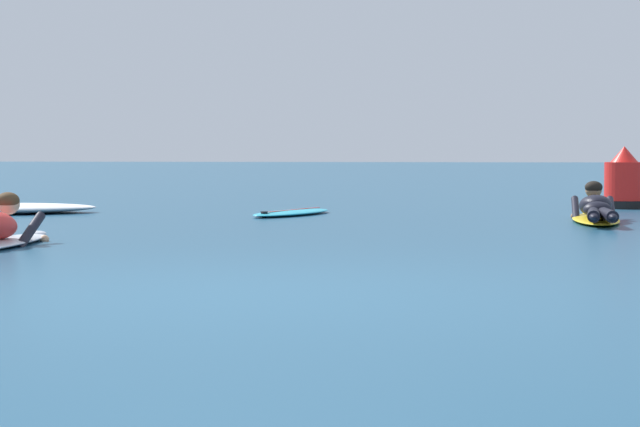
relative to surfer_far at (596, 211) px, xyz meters
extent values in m
plane|color=navy|center=(-2.95, 2.61, -0.14)|extent=(120.00, 120.00, 0.00)
ellipsoid|color=silver|center=(-5.87, -3.24, -0.09)|extent=(0.19, 0.20, 0.06)
sphere|color=tan|center=(-6.09, -3.58, -0.12)|extent=(0.09, 0.09, 0.09)
cylinder|color=black|center=(-5.66, -4.00, -0.02)|extent=(0.10, 0.62, 0.35)
sphere|color=tan|center=(-5.65, -3.62, -0.12)|extent=(0.09, 0.09, 0.09)
sphere|color=tan|center=(-5.88, -3.95, 0.25)|extent=(0.21, 0.21, 0.21)
ellipsoid|color=#47331E|center=(-5.88, -3.97, 0.28)|extent=(0.22, 0.20, 0.16)
ellipsoid|color=yellow|center=(0.00, 0.09, -0.10)|extent=(0.67, 2.31, 0.07)
ellipsoid|color=yellow|center=(0.06, 1.18, -0.09)|extent=(0.21, 0.21, 0.06)
ellipsoid|color=black|center=(0.01, 0.14, 0.06)|extent=(0.44, 0.74, 0.35)
ellipsoid|color=black|center=(-0.01, -0.28, 0.03)|extent=(0.35, 0.30, 0.20)
cylinder|color=black|center=(-0.12, -0.83, 0.00)|extent=(0.23, 0.82, 0.14)
ellipsoid|color=black|center=(-0.17, -1.23, 0.00)|extent=(0.11, 0.22, 0.08)
cylinder|color=black|center=(0.04, -0.84, 0.00)|extent=(0.15, 0.81, 0.14)
ellipsoid|color=black|center=(0.04, -1.24, 0.00)|extent=(0.11, 0.22, 0.08)
cylinder|color=black|center=(-0.19, 0.54, -0.02)|extent=(0.12, 0.62, 0.35)
sphere|color=#8C6647|center=(-0.17, 0.94, -0.12)|extent=(0.09, 0.09, 0.09)
cylinder|color=black|center=(0.25, 0.50, -0.02)|extent=(0.12, 0.62, 0.35)
sphere|color=#8C6647|center=(0.26, 0.88, -0.12)|extent=(0.09, 0.09, 0.09)
sphere|color=#8C6647|center=(0.03, 0.56, 0.25)|extent=(0.21, 0.21, 0.21)
ellipsoid|color=black|center=(0.03, 0.54, 0.28)|extent=(0.23, 0.21, 0.16)
ellipsoid|color=#2DB2D1|center=(-3.91, 1.12, -0.10)|extent=(1.19, 1.88, 0.07)
cube|color=red|center=(-3.91, 1.12, -0.06)|extent=(0.59, 1.43, 0.01)
cone|color=black|center=(-4.18, 0.45, -0.13)|extent=(0.13, 0.13, 0.16)
ellipsoid|color=white|center=(-7.50, 1.33, -0.08)|extent=(1.19, 1.08, 0.10)
cylinder|color=red|center=(0.80, 3.46, 0.21)|extent=(0.59, 0.59, 0.70)
cone|color=red|center=(0.80, 3.46, 0.68)|extent=(0.41, 0.41, 0.24)
cylinder|color=black|center=(0.80, 3.46, -0.08)|extent=(0.61, 0.61, 0.12)
camera|label=1|loc=(-1.65, -14.60, 0.77)|focal=66.04mm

